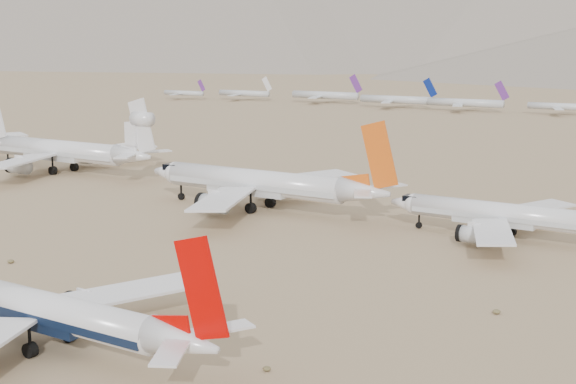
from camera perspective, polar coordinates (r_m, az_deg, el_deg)
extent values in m
plane|color=#876E4E|center=(95.65, -14.44, -9.46)|extent=(7000.00, 7000.00, 0.00)
cylinder|color=white|center=(90.26, -17.22, -7.88)|extent=(32.14, 3.80, 3.80)
cube|color=#0E1A33|center=(90.40, -17.20, -8.16)|extent=(31.49, 3.86, 0.85)
cone|color=white|center=(76.73, -7.42, -10.52)|extent=(8.03, 3.80, 3.80)
cube|color=white|center=(73.00, -8.36, -11.25)|extent=(5.10, 6.67, 0.23)
cube|color=white|center=(96.01, -11.07, -6.92)|extent=(12.41, 19.56, 0.59)
cube|color=white|center=(78.34, -4.78, -9.65)|extent=(5.10, 6.67, 0.23)
cylinder|color=#0E1A33|center=(97.20, -14.26, -7.89)|extent=(4.46, 2.74, 2.74)
cube|color=#C50300|center=(73.58, -6.18, -6.84)|extent=(6.09, 0.30, 10.04)
cylinder|color=black|center=(88.86, -17.85, -10.65)|extent=(1.60, 0.95, 1.60)
cylinder|color=black|center=(92.07, -15.28, -9.76)|extent=(1.60, 0.95, 1.60)
cylinder|color=white|center=(138.55, 14.85, -1.49)|extent=(30.92, 3.76, 3.76)
cube|color=silver|center=(138.64, 14.84, -1.68)|extent=(30.30, 3.81, 0.85)
sphere|color=white|center=(143.86, 8.99, -0.84)|extent=(3.76, 3.76, 3.76)
cube|color=black|center=(143.89, 8.80, -0.42)|extent=(2.63, 2.44, 0.94)
cube|color=white|center=(127.83, 14.35, -2.75)|extent=(11.94, 18.82, 0.58)
cylinder|color=silver|center=(132.48, 13.08, -2.99)|extent=(4.29, 2.71, 2.71)
cube|color=white|center=(148.28, 17.02, -1.10)|extent=(11.94, 18.82, 0.58)
cylinder|color=silver|center=(146.68, 15.09, -1.80)|extent=(4.29, 2.71, 2.71)
cylinder|color=black|center=(144.26, 9.29, -2.35)|extent=(1.13, 0.47, 1.13)
cylinder|color=black|center=(136.47, 14.96, -3.19)|extent=(1.58, 0.94, 1.58)
cylinder|color=black|center=(141.38, 15.61, -2.76)|extent=(1.58, 0.94, 1.58)
cylinder|color=white|center=(158.07, -2.46, 0.74)|extent=(39.77, 4.86, 4.86)
cube|color=silver|center=(158.18, -2.46, 0.53)|extent=(38.97, 4.93, 1.09)
sphere|color=white|center=(170.14, -7.95, 1.34)|extent=(4.86, 4.86, 4.86)
cube|color=black|center=(170.41, -8.15, 1.80)|extent=(3.40, 3.16, 1.22)
cone|color=white|center=(145.48, 5.49, 0.01)|extent=(9.94, 4.86, 4.86)
cube|color=white|center=(145.29, -4.64, -0.47)|extent=(15.36, 24.20, 0.75)
cube|color=white|center=(140.48, 5.34, -0.10)|extent=(6.31, 8.25, 0.29)
cylinder|color=silver|center=(152.12, -5.26, -0.83)|extent=(5.52, 3.50, 3.50)
cube|color=white|center=(168.12, 1.15, 1.03)|extent=(15.36, 24.20, 0.75)
cube|color=white|center=(148.59, 6.97, 0.44)|extent=(6.31, 8.25, 0.29)
cylinder|color=silver|center=(167.83, -1.14, 0.26)|extent=(5.52, 3.50, 3.50)
cube|color=#E55912|center=(143.19, 6.52, 2.62)|extent=(7.54, 0.39, 12.42)
cylinder|color=black|center=(170.18, -7.60, -0.31)|extent=(1.46, 0.61, 1.46)
cylinder|color=black|center=(155.23, -2.67, -1.15)|extent=(2.04, 1.22, 2.04)
cylinder|color=black|center=(160.73, -1.27, -0.75)|extent=(2.04, 1.22, 2.04)
cylinder|color=white|center=(213.36, -16.04, 2.90)|extent=(42.26, 5.06, 5.06)
cube|color=silver|center=(213.44, -16.03, 2.73)|extent=(41.42, 5.14, 1.14)
sphere|color=white|center=(229.57, -19.54, 3.21)|extent=(5.06, 5.06, 5.06)
cube|color=black|center=(230.01, -19.68, 3.56)|extent=(3.54, 3.29, 1.27)
cone|color=white|center=(194.60, -10.93, 2.55)|extent=(10.57, 5.06, 5.06)
cube|color=white|center=(201.53, -18.57, 2.10)|extent=(16.32, 25.72, 0.79)
cube|color=white|center=(189.62, -11.50, 2.52)|extent=(6.71, 8.77, 0.30)
cylinder|color=silver|center=(208.93, -18.56, 1.74)|extent=(5.87, 3.64, 3.64)
cube|color=white|center=(221.16, -12.58, 3.07)|extent=(16.32, 25.72, 0.79)
cube|color=white|center=(196.66, -9.53, 2.86)|extent=(6.71, 8.77, 0.30)
cylinder|color=silver|center=(222.42, -14.39, 2.44)|extent=(5.87, 3.64, 3.64)
cube|color=white|center=(191.76, -10.37, 4.65)|extent=(8.01, 0.40, 13.20)
cylinder|color=white|center=(191.42, -10.32, 5.14)|extent=(5.28, 3.28, 3.28)
cylinder|color=black|center=(229.20, -19.27, 1.93)|extent=(1.52, 0.63, 1.52)
cylinder|color=black|center=(210.38, -16.38, 1.48)|extent=(2.13, 1.27, 2.13)
cylinder|color=black|center=(215.03, -14.96, 1.73)|extent=(2.13, 1.27, 2.13)
cube|color=white|center=(232.18, -19.19, 3.61)|extent=(6.77, 8.85, 0.31)
cylinder|color=silver|center=(497.44, -7.43, 6.99)|extent=(29.53, 2.92, 2.92)
cube|color=#602886|center=(488.38, -6.18, 7.54)|extent=(5.88, 0.29, 7.41)
cube|color=silver|center=(491.64, -8.00, 6.89)|extent=(7.78, 13.60, 0.29)
cube|color=silver|center=(503.34, -6.86, 6.99)|extent=(7.78, 13.60, 0.29)
cylinder|color=silver|center=(485.91, -3.15, 7.02)|extent=(35.52, 3.51, 3.51)
cube|color=white|center=(476.04, -1.51, 7.68)|extent=(7.07, 0.35, 8.91)
cube|color=silver|center=(478.52, -3.80, 6.90)|extent=(9.36, 16.35, 0.35)
cube|color=silver|center=(493.42, -2.53, 7.02)|extent=(9.36, 16.35, 0.35)
cylinder|color=silver|center=(461.58, 2.64, 6.89)|extent=(42.06, 4.16, 4.16)
cube|color=#602886|center=(451.66, 4.84, 7.69)|extent=(8.38, 0.42, 10.55)
cube|color=silver|center=(452.24, 1.95, 6.75)|extent=(11.08, 19.36, 0.42)
cube|color=silver|center=(471.06, 3.31, 6.88)|extent=(11.08, 19.36, 0.42)
cylinder|color=silver|center=(427.38, 7.68, 6.53)|extent=(40.39, 3.99, 3.99)
cube|color=navy|center=(419.33, 10.07, 7.32)|extent=(8.04, 0.40, 10.13)
cube|color=silver|center=(417.98, 7.06, 6.38)|extent=(10.64, 18.59, 0.40)
cube|color=silver|center=(436.89, 8.26, 6.52)|extent=(10.64, 18.59, 0.40)
cylinder|color=silver|center=(410.34, 12.48, 6.22)|extent=(38.98, 3.85, 3.85)
cube|color=#602886|center=(404.00, 14.97, 6.98)|extent=(7.76, 0.39, 9.78)
cube|color=silver|center=(400.95, 11.97, 6.06)|extent=(10.27, 17.94, 0.39)
cube|color=silver|center=(419.84, 12.96, 6.21)|extent=(10.27, 17.94, 0.39)
cylinder|color=silver|center=(400.57, 18.95, 5.77)|extent=(32.54, 3.22, 3.22)
cube|color=silver|center=(392.45, 18.65, 5.63)|extent=(8.57, 14.98, 0.32)
cube|color=silver|center=(408.77, 19.23, 5.76)|extent=(8.57, 14.98, 0.32)
cone|color=slate|center=(2525.13, -19.01, 11.98)|extent=(1456.00, 1456.00, 260.00)
cone|color=slate|center=(1391.15, -0.85, 10.94)|extent=(855.00, 855.00, 95.00)
ellipsoid|color=brown|center=(126.76, -19.12, -4.68)|extent=(0.98, 0.98, 0.54)
ellipsoid|color=brown|center=(81.65, -1.52, -12.44)|extent=(0.84, 0.84, 0.46)
ellipsoid|color=brown|center=(100.99, 14.61, -8.23)|extent=(0.98, 0.98, 0.54)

